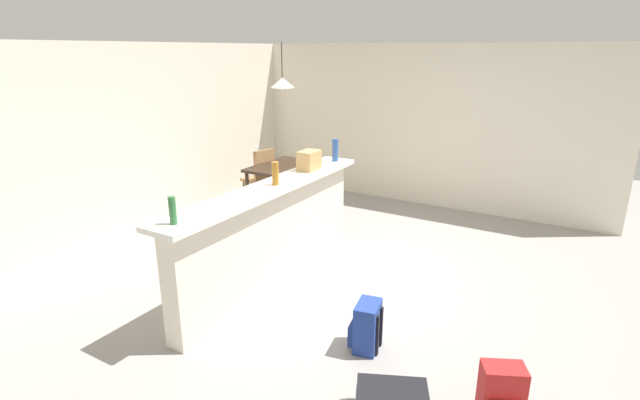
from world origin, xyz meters
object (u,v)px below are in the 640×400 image
object	(u,v)px
backpack_red	(501,395)
pendant_lamp	(282,83)
grocery_bag	(309,161)
bottle_amber	(275,173)
dining_chair_far_side	(261,175)
backpack_blue	(366,327)
dining_table	(285,172)
bottle_green	(173,210)
dining_chair_near_partition	(313,185)
bottle_blue	(335,150)

from	to	relation	value
backpack_red	pendant_lamp	bearing A→B (deg)	52.65
grocery_bag	backpack_red	bearing A→B (deg)	-122.42
bottle_amber	dining_chair_far_side	distance (m)	2.77
backpack_red	bottle_amber	bearing A→B (deg)	70.27
pendant_lamp	backpack_blue	distance (m)	4.02
dining_table	bottle_green	bearing A→B (deg)	-159.53
dining_chair_near_partition	pendant_lamp	bearing A→B (deg)	89.36
bottle_blue	dining_table	distance (m)	1.56
grocery_bag	bottle_amber	bearing A→B (deg)	-177.00
bottle_blue	backpack_blue	size ratio (longest dim) A/B	0.65
pendant_lamp	backpack_blue	xyz separation A→B (m)	(-2.54, -2.57, -1.75)
backpack_blue	dining_table	bearing A→B (deg)	45.18
backpack_blue	bottle_amber	bearing A→B (deg)	65.89
bottle_blue	pendant_lamp	distance (m)	1.60
bottle_blue	dining_chair_far_side	xyz separation A→B (m)	(0.77, 1.76, -0.72)
dining_table	dining_chair_near_partition	distance (m)	0.53
backpack_blue	backpack_red	size ratio (longest dim) A/B	1.00
bottle_amber	grocery_bag	distance (m)	0.70
dining_chair_far_side	bottle_blue	bearing A→B (deg)	-113.66
bottle_green	dining_table	size ratio (longest dim) A/B	0.21
backpack_blue	backpack_red	distance (m)	1.17
dining_chair_near_partition	bottle_green	bearing A→B (deg)	-167.57
grocery_bag	dining_chair_near_partition	size ratio (longest dim) A/B	0.28
dining_chair_near_partition	backpack_red	xyz separation A→B (m)	(-2.82, -3.20, -0.31)
grocery_bag	dining_chair_near_partition	world-z (taller)	grocery_bag
bottle_amber	backpack_blue	bearing A→B (deg)	-114.11
dining_chair_near_partition	backpack_blue	size ratio (longest dim) A/B	2.21
bottle_amber	pendant_lamp	world-z (taller)	pendant_lamp
bottle_blue	dining_chair_near_partition	distance (m)	1.24
bottle_green	pendant_lamp	world-z (taller)	pendant_lamp
dining_chair_near_partition	dining_chair_far_side	xyz separation A→B (m)	(0.08, 1.01, 0.00)
bottle_blue	backpack_blue	world-z (taller)	bottle_blue
bottle_blue	dining_chair_near_partition	xyz separation A→B (m)	(0.69, 0.74, -0.72)
bottle_blue	dining_table	bearing A→B (deg)	60.15
dining_chair_far_side	backpack_blue	bearing A→B (deg)	-130.29
dining_table	dining_chair_near_partition	world-z (taller)	dining_chair_near_partition
bottle_green	dining_chair_near_partition	world-z (taller)	bottle_green
bottle_blue	dining_chair_far_side	bearing A→B (deg)	66.34
bottle_green	dining_table	bearing A→B (deg)	20.47
dining_chair_near_partition	dining_chair_far_side	bearing A→B (deg)	85.55
grocery_bag	backpack_blue	bearing A→B (deg)	-133.59
bottle_amber	backpack_blue	size ratio (longest dim) A/B	0.57
dining_chair_far_side	bottle_amber	bearing A→B (deg)	-138.94
bottle_blue	dining_chair_far_side	size ratio (longest dim) A/B	0.29
backpack_blue	bottle_green	bearing A→B (deg)	118.79
dining_table	backpack_red	bearing A→B (deg)	-127.54
dining_chair_far_side	pendant_lamp	bearing A→B (deg)	-98.21
dining_table	backpack_red	xyz separation A→B (m)	(-2.85, -3.71, -0.44)
bottle_blue	backpack_blue	bearing A→B (deg)	-144.30
dining_chair_near_partition	dining_chair_far_side	distance (m)	1.02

